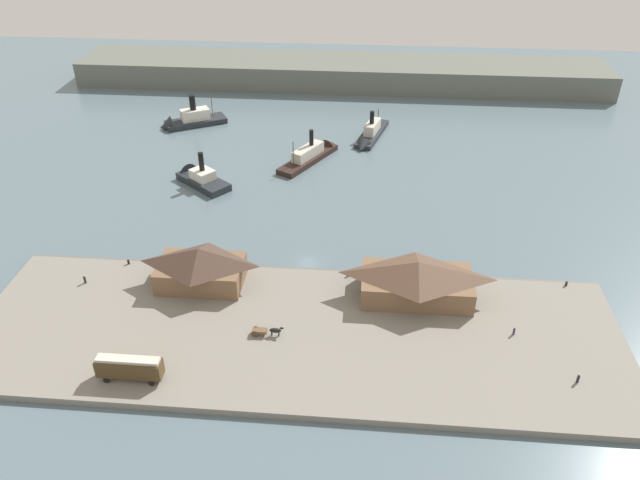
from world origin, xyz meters
TOP-DOWN VIEW (x-y plane):
  - ground_plane at (0.00, 0.00)m, footprint 320.00×320.00m
  - quay_promenade at (0.00, -22.00)m, footprint 110.00×36.00m
  - seawall_edge at (0.00, -3.60)m, footprint 110.00×0.80m
  - ferry_shed_customs_shed at (-19.06, -9.92)m, footprint 15.94×10.17m
  - ferry_shed_west_terminal at (20.60, -10.44)m, footprint 20.14×10.97m
  - street_tram at (-23.78, -35.00)m, footprint 10.08×2.58m
  - horse_cart at (-4.68, -23.32)m, footprint 5.42×1.34m
  - pedestrian_near_east_shed at (36.56, -19.62)m, footprint 0.38×0.38m
  - pedestrian_near_west_shed at (-40.83, -11.86)m, footprint 0.43×0.43m
  - pedestrian_standing_center at (44.33, -29.91)m, footprint 0.42×0.42m
  - mooring_post_east at (-34.90, -5.11)m, footprint 0.44×0.44m
  - mooring_post_west at (8.21, -5.42)m, footprint 0.44×0.44m
  - mooring_post_center_east at (48.72, -4.95)m, footprint 0.44×0.44m
  - ferry_approaching_west at (-42.88, 67.86)m, footprint 19.79×14.71m
  - ferry_approaching_east at (-3.64, 48.59)m, footprint 15.42×22.69m
  - ferry_near_quay at (-30.57, 32.27)m, footprint 16.10×14.59m
  - ferry_mid_harbor at (10.99, 62.28)m, footprint 9.95×22.58m
  - far_headland at (0.00, 110.00)m, footprint 180.00×24.00m

SIDE VIEW (x-z plane):
  - ground_plane at x=0.00m, z-range 0.00..0.00m
  - seawall_edge at x=0.00m, z-range 0.00..1.00m
  - quay_promenade at x=0.00m, z-range 0.00..1.20m
  - ferry_mid_harbor at x=10.99m, z-range -3.33..5.94m
  - ferry_approaching_east at x=-3.64m, z-range -3.54..6.30m
  - ferry_near_quay at x=-30.57m, z-range -3.81..6.58m
  - ferry_approaching_west at x=-42.88m, z-range -3.94..7.12m
  - mooring_post_east at x=-34.90m, z-range 1.20..2.10m
  - mooring_post_west at x=8.21m, z-range 1.20..2.10m
  - mooring_post_center_east at x=48.72m, z-range 1.20..2.10m
  - pedestrian_near_east_shed at x=36.56m, z-range 1.13..2.68m
  - pedestrian_standing_center at x=44.33m, z-range 1.13..2.81m
  - pedestrian_near_west_shed at x=-40.83m, z-range 1.12..2.85m
  - horse_cart at x=-4.68m, z-range 1.20..3.07m
  - street_tram at x=-23.78m, z-range 1.56..5.76m
  - far_headland at x=0.00m, z-range 0.00..8.00m
  - ferry_shed_west_terminal at x=20.60m, z-range 1.26..8.68m
  - ferry_shed_customs_shed at x=-19.06m, z-range 1.26..8.92m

